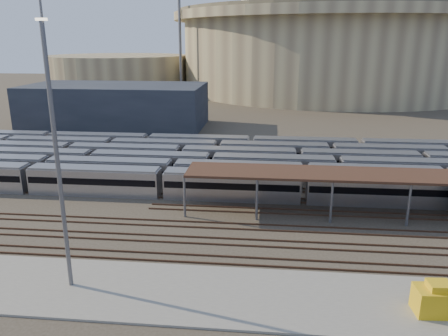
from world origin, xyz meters
The scene contains 13 objects.
ground centered at (0.00, 0.00, 0.00)m, with size 420.00×420.00×0.00m, color #383026.
apron centered at (-5.00, -15.00, 0.10)m, with size 50.00×9.00×0.20m, color gray.
subway_trains centered at (0.86, 18.50, 1.80)m, with size 125.82×23.90×3.60m.
inspection_shed centered at (22.00, 4.00, 4.98)m, with size 60.30×6.00×5.30m.
empty_tracks centered at (0.00, -5.00, 0.09)m, with size 170.00×9.62×0.18m.
stadium centered at (25.00, 140.00, 16.47)m, with size 124.00×124.00×32.50m.
secondary_arena centered at (-60.00, 130.00, 7.00)m, with size 56.00×56.00×14.00m, color tan.
service_building centered at (-35.00, 55.00, 5.00)m, with size 42.00×20.00×10.00m, color #1E232D.
floodlight_0 centered at (-30.00, 110.00, 20.65)m, with size 4.00×1.00×38.40m.
floodlight_1 centered at (-85.00, 120.00, 20.65)m, with size 4.00×1.00×38.40m.
floodlight_3 centered at (-10.00, 160.00, 20.65)m, with size 4.00×1.00×38.40m.
yard_light_pole centered at (-14.88, -14.88, 11.20)m, with size 0.81×0.36×21.83m.
yellow_equipment centered at (14.99, -15.85, 1.25)m, with size 3.36×2.10×2.10m, color gold.
Camera 1 is at (1.68, -46.58, 20.63)m, focal length 35.00 mm.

